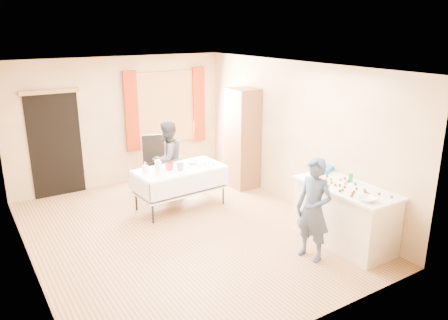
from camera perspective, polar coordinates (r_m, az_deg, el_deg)
floor at (r=7.15m, az=-5.22°, el=-9.35°), size 4.50×5.50×0.02m
ceiling at (r=6.42m, az=-5.86°, el=12.05°), size 4.50×5.50×0.02m
wall_back at (r=9.15m, az=-13.40°, el=4.89°), size 4.50×0.02×2.60m
wall_front at (r=4.52m, az=10.67°, el=-7.62°), size 4.50×0.02×2.60m
wall_left at (r=6.06m, az=-24.96°, el=-2.52°), size 0.02×5.50×2.60m
wall_right at (r=7.90m, az=9.26°, el=3.23°), size 0.02×5.50×2.60m
window_frame at (r=9.44m, az=-7.64°, el=6.81°), size 1.32×0.06×1.52m
window_pane at (r=9.42m, az=-7.60°, el=6.79°), size 1.20×0.02×1.40m
curtain_left at (r=9.10m, az=-11.99°, el=6.20°), size 0.28×0.06×1.65m
curtain_right at (r=9.74m, az=-3.32°, el=7.25°), size 0.28×0.06×1.65m
doorway at (r=8.87m, az=-21.14°, el=1.81°), size 0.95×0.04×2.00m
door_lintel at (r=8.65m, az=-21.82°, el=8.30°), size 1.05×0.06×0.08m
cabinet at (r=8.77m, az=2.46°, el=2.82°), size 0.50×0.60×2.01m
counter at (r=6.85m, az=15.46°, el=-6.90°), size 0.75×1.58×0.91m
party_table at (r=7.89m, az=-5.76°, el=-3.15°), size 1.64×0.90×0.75m
chair at (r=8.90m, az=-8.97°, el=-1.73°), size 0.57×0.57×1.08m
girl at (r=6.20m, az=11.62°, el=-6.35°), size 0.70×0.60×1.48m
woman at (r=8.38m, az=-7.38°, el=0.15°), size 1.08×1.02×1.48m
soda_can at (r=6.87m, az=16.22°, el=-2.24°), size 0.07×0.07×0.12m
mixing_bowl at (r=6.20m, az=18.20°, el=-4.88°), size 0.33×0.33×0.06m
foam_block at (r=7.00m, az=11.94°, el=-1.74°), size 0.17×0.14×0.08m
blue_basket at (r=7.25m, az=13.04°, el=-1.16°), size 0.35×0.30×0.08m
pitcher at (r=7.49m, az=-8.59°, el=-1.01°), size 0.11×0.11×0.22m
cup_red at (r=7.71m, az=-7.13°, el=-0.82°), size 0.23×0.23×0.12m
cup_rainbow at (r=7.64m, az=-5.73°, el=-0.92°), size 0.22×0.22×0.12m
small_bowl at (r=8.00m, az=-4.12°, el=-0.29°), size 0.29×0.29×0.06m
pastry_tray at (r=7.93m, az=-2.18°, el=-0.56°), size 0.33×0.27×0.02m
bottle at (r=7.65m, az=-10.26°, el=-0.91°), size 0.13×0.13×0.17m
cake_balls at (r=6.59m, az=15.84°, el=-3.41°), size 0.51×1.14×0.04m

